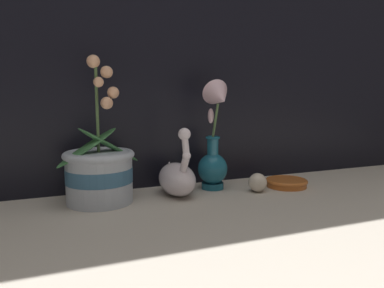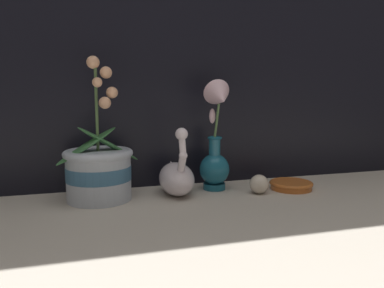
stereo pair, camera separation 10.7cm
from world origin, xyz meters
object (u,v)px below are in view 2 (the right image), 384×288
orchid_potted_plant (99,169)px  blue_vase (216,147)px  glass_sphere (259,184)px  amber_dish (291,185)px  swan_figurine (176,176)px

orchid_potted_plant → blue_vase: orchid_potted_plant is taller
blue_vase → glass_sphere: bearing=-32.3°
orchid_potted_plant → blue_vase: bearing=1.1°
amber_dish → glass_sphere: bearing=-170.7°
glass_sphere → swan_figurine: bearing=167.0°
orchid_potted_plant → amber_dish: size_ratio=2.98×
blue_vase → swan_figurine: bearing=-173.3°
blue_vase → glass_sphere: blue_vase is taller
orchid_potted_plant → blue_vase: size_ratio=1.18×
glass_sphere → amber_dish: bearing=9.3°
swan_figurine → amber_dish: swan_figurine is taller
orchid_potted_plant → swan_figurine: size_ratio=1.95×
glass_sphere → amber_dish: (0.12, 0.02, -0.01)m
orchid_potted_plant → glass_sphere: size_ratio=6.98×
orchid_potted_plant → blue_vase: (0.34, 0.01, 0.05)m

